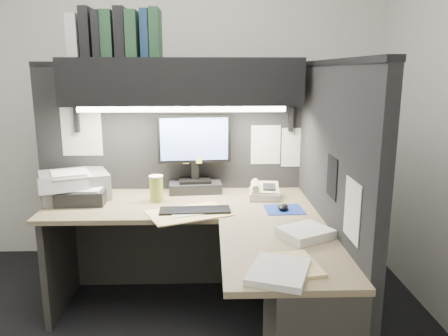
{
  "coord_description": "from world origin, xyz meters",
  "views": [
    {
      "loc": [
        0.3,
        -2.18,
        1.57
      ],
      "look_at": [
        0.39,
        0.51,
        0.97
      ],
      "focal_mm": 35.0,
      "sensor_mm": 36.0,
      "label": 1
    }
  ],
  "objects_px": {
    "notebook_stack": "(83,196)",
    "desk": "(234,283)",
    "printer": "(74,185)",
    "monitor": "(195,162)",
    "keyboard": "(195,211)",
    "coffee_cup": "(156,189)",
    "telephone": "(264,192)",
    "overhead_shelf": "(183,81)"
  },
  "relations": [
    {
      "from": "desk",
      "to": "notebook_stack",
      "type": "xyz_separation_m",
      "value": [
        -0.95,
        0.58,
        0.33
      ]
    },
    {
      "from": "monitor",
      "to": "overhead_shelf",
      "type": "bearing_deg",
      "value": -141.04
    },
    {
      "from": "monitor",
      "to": "notebook_stack",
      "type": "distance_m",
      "value": 0.78
    },
    {
      "from": "keyboard",
      "to": "coffee_cup",
      "type": "distance_m",
      "value": 0.36
    },
    {
      "from": "telephone",
      "to": "printer",
      "type": "relative_size",
      "value": 0.49
    },
    {
      "from": "printer",
      "to": "overhead_shelf",
      "type": "bearing_deg",
      "value": -19.26
    },
    {
      "from": "overhead_shelf",
      "to": "monitor",
      "type": "relative_size",
      "value": 2.84
    },
    {
      "from": "coffee_cup",
      "to": "notebook_stack",
      "type": "xyz_separation_m",
      "value": [
        -0.48,
        -0.01,
        -0.04
      ]
    },
    {
      "from": "printer",
      "to": "coffee_cup",
      "type": "bearing_deg",
      "value": -34.33
    },
    {
      "from": "desk",
      "to": "overhead_shelf",
      "type": "bearing_deg",
      "value": 111.79
    },
    {
      "from": "desk",
      "to": "monitor",
      "type": "relative_size",
      "value": 3.12
    },
    {
      "from": "overhead_shelf",
      "to": "notebook_stack",
      "type": "height_order",
      "value": "overhead_shelf"
    },
    {
      "from": "telephone",
      "to": "overhead_shelf",
      "type": "bearing_deg",
      "value": 173.12
    },
    {
      "from": "notebook_stack",
      "to": "telephone",
      "type": "bearing_deg",
      "value": 2.96
    },
    {
      "from": "coffee_cup",
      "to": "monitor",
      "type": "bearing_deg",
      "value": 43.11
    },
    {
      "from": "monitor",
      "to": "telephone",
      "type": "height_order",
      "value": "monitor"
    },
    {
      "from": "printer",
      "to": "monitor",
      "type": "bearing_deg",
      "value": -14.95
    },
    {
      "from": "printer",
      "to": "notebook_stack",
      "type": "xyz_separation_m",
      "value": [
        0.09,
        -0.12,
        -0.04
      ]
    },
    {
      "from": "coffee_cup",
      "to": "telephone",
      "type": "bearing_deg",
      "value": 4.18
    },
    {
      "from": "desk",
      "to": "telephone",
      "type": "distance_m",
      "value": 0.76
    },
    {
      "from": "keyboard",
      "to": "overhead_shelf",
      "type": "bearing_deg",
      "value": 98.46
    },
    {
      "from": "desk",
      "to": "notebook_stack",
      "type": "relative_size",
      "value": 5.66
    },
    {
      "from": "desk",
      "to": "monitor",
      "type": "xyz_separation_m",
      "value": [
        -0.23,
        0.82,
        0.5
      ]
    },
    {
      "from": "telephone",
      "to": "monitor",
      "type": "bearing_deg",
      "value": 164.1
    },
    {
      "from": "telephone",
      "to": "desk",
      "type": "bearing_deg",
      "value": -105.8
    },
    {
      "from": "desk",
      "to": "keyboard",
      "type": "distance_m",
      "value": 0.51
    },
    {
      "from": "printer",
      "to": "notebook_stack",
      "type": "bearing_deg",
      "value": -76.97
    },
    {
      "from": "overhead_shelf",
      "to": "telephone",
      "type": "distance_m",
      "value": 0.91
    },
    {
      "from": "overhead_shelf",
      "to": "printer",
      "type": "bearing_deg",
      "value": -175.88
    },
    {
      "from": "keyboard",
      "to": "desk",
      "type": "bearing_deg",
      "value": -61.29
    },
    {
      "from": "desk",
      "to": "coffee_cup",
      "type": "relative_size",
      "value": 10.41
    },
    {
      "from": "desk",
      "to": "notebook_stack",
      "type": "bearing_deg",
      "value": 148.7
    },
    {
      "from": "overhead_shelf",
      "to": "keyboard",
      "type": "bearing_deg",
      "value": -78.39
    },
    {
      "from": "keyboard",
      "to": "coffee_cup",
      "type": "xyz_separation_m",
      "value": [
        -0.26,
        0.24,
        0.07
      ]
    },
    {
      "from": "coffee_cup",
      "to": "notebook_stack",
      "type": "distance_m",
      "value": 0.48
    },
    {
      "from": "desk",
      "to": "monitor",
      "type": "distance_m",
      "value": 0.99
    },
    {
      "from": "overhead_shelf",
      "to": "telephone",
      "type": "height_order",
      "value": "overhead_shelf"
    },
    {
      "from": "monitor",
      "to": "notebook_stack",
      "type": "relative_size",
      "value": 1.82
    },
    {
      "from": "notebook_stack",
      "to": "desk",
      "type": "bearing_deg",
      "value": -31.3
    },
    {
      "from": "monitor",
      "to": "keyboard",
      "type": "height_order",
      "value": "monitor"
    },
    {
      "from": "overhead_shelf",
      "to": "printer",
      "type": "relative_size",
      "value": 3.63
    },
    {
      "from": "telephone",
      "to": "notebook_stack",
      "type": "height_order",
      "value": "notebook_stack"
    }
  ]
}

